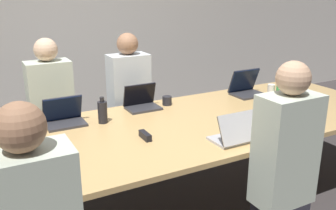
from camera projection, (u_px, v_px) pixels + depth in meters
curtain_wall at (67, 22)px, 4.87m from camera, size 12.00×0.06×2.80m
conference_table at (151, 135)px, 3.00m from camera, size 4.67×1.41×0.75m
laptop_far_right at (246, 87)px, 3.95m from camera, size 0.34×0.27×0.27m
cup_far_right at (271, 89)px, 4.00m from camera, size 0.08×0.08×0.10m
bottle_far_right at (280, 85)px, 3.91m from camera, size 0.06×0.06×0.26m
laptop_near_left at (24, 183)px, 2.04m from camera, size 0.31×0.27×0.26m
bottle_near_left at (64, 158)px, 2.26m from camera, size 0.06×0.06×0.25m
laptop_near_midright at (235, 134)px, 2.74m from camera, size 0.32×0.24×0.23m
person_near_midright at (284, 169)px, 2.49m from camera, size 0.40×0.24×1.42m
laptop_far_center at (141, 101)px, 3.50m from camera, size 0.31×0.23×0.23m
person_far_center at (129, 104)px, 3.87m from camera, size 0.40×0.24×1.42m
cup_far_center at (167, 101)px, 3.61m from camera, size 0.09×0.09×0.09m
laptop_far_midleft at (64, 116)px, 3.10m from camera, size 0.32×0.24×0.23m
person_far_midleft at (52, 115)px, 3.53m from camera, size 0.40×0.24×1.42m
cup_far_midleft at (30, 123)px, 2.99m from camera, size 0.07×0.07×0.10m
bottle_far_midleft at (103, 112)px, 3.12m from camera, size 0.08×0.08×0.23m
stapler at (145, 136)px, 2.81m from camera, size 0.05×0.15×0.05m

